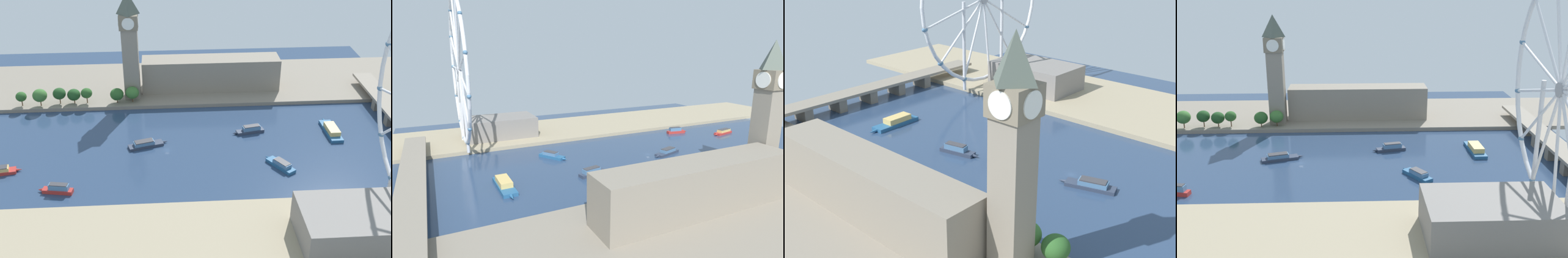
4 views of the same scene
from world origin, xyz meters
The scene contains 14 objects.
ground_plane centered at (0.00, 0.00, 0.00)m, with size 386.48×386.48×0.00m, color navy.
riverbank_left centered at (-108.24, 0.00, 1.50)m, with size 90.00×520.00×3.00m, color gray.
riverbank_right centered at (108.24, 0.00, 1.50)m, with size 90.00×520.00×3.00m, color tan.
clock_tower centered at (-81.33, -26.22, 47.88)m, with size 15.26×15.26×86.24m.
parliament_block centered at (-94.20, 38.62, 16.26)m, with size 22.00×113.69×26.53m, color gray.
ferris_wheel centered at (80.21, 132.42, 66.76)m, with size 123.34×3.20×125.44m.
riverside_hall centered at (100.59, 97.92, 12.19)m, with size 38.50×61.88×18.37m, color gray.
river_bridge centered at (0.00, 170.72, 7.56)m, with size 198.48×15.61×10.48m.
tour_boat_0 centered at (21.89, -108.58, 2.08)m, with size 10.44×26.26×4.91m.
tour_boat_1 centered at (25.85, 73.69, 1.97)m, with size 23.56×17.43×4.94m.
tour_boat_2 centered at (-20.65, 60.98, 2.25)m, with size 9.48×24.12×5.51m.
tour_boat_3 centered at (-5.98, -14.77, 1.86)m, with size 13.49×28.45×4.65m.
tour_boat_4 centered at (44.74, -67.17, 2.61)m, with size 7.75×21.90×6.34m.
tour_boat_5 centered at (-16.39, 119.94, 2.24)m, with size 36.18×9.69×5.60m.
Camera 2 is at (-209.91, 156.24, 84.04)m, focal length 30.28 mm.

